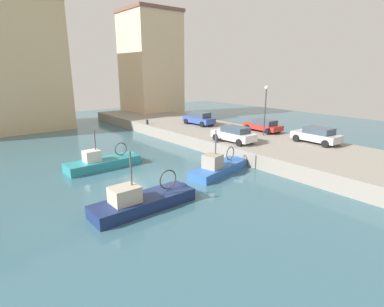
{
  "coord_description": "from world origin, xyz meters",
  "views": [
    {
      "loc": [
        -11.25,
        -17.33,
        7.53
      ],
      "look_at": [
        3.22,
        0.46,
        1.2
      ],
      "focal_mm": 28.58,
      "sensor_mm": 36.0,
      "label": 1
    }
  ],
  "objects_px": {
    "fishing_boat_navy": "(149,205)",
    "parked_car_red": "(263,125)",
    "mooring_bollard_mid": "(147,122)",
    "parked_car_blue": "(199,118)",
    "mooring_bollard_south": "(217,139)",
    "fishing_boat_blue": "(221,170)",
    "parked_car_silver": "(317,135)",
    "parked_car_white": "(234,134)",
    "quay_streetlamp": "(266,102)",
    "fishing_boat_teal": "(108,166)"
  },
  "relations": [
    {
      "from": "fishing_boat_navy",
      "to": "parked_car_blue",
      "type": "relative_size",
      "value": 1.62
    },
    {
      "from": "fishing_boat_teal",
      "to": "parked_car_white",
      "type": "height_order",
      "value": "fishing_boat_teal"
    },
    {
      "from": "mooring_bollard_mid",
      "to": "fishing_boat_blue",
      "type": "bearing_deg",
      "value": -100.84
    },
    {
      "from": "quay_streetlamp",
      "to": "parked_car_silver",
      "type": "bearing_deg",
      "value": -78.76
    },
    {
      "from": "parked_car_blue",
      "to": "mooring_bollard_south",
      "type": "bearing_deg",
      "value": -120.35
    },
    {
      "from": "quay_streetlamp",
      "to": "mooring_bollard_mid",
      "type": "bearing_deg",
      "value": 113.86
    },
    {
      "from": "mooring_bollard_south",
      "to": "parked_car_silver",
      "type": "bearing_deg",
      "value": -41.09
    },
    {
      "from": "fishing_boat_navy",
      "to": "parked_car_red",
      "type": "height_order",
      "value": "fishing_boat_navy"
    },
    {
      "from": "parked_car_red",
      "to": "parked_car_white",
      "type": "relative_size",
      "value": 0.98
    },
    {
      "from": "parked_car_blue",
      "to": "quay_streetlamp",
      "type": "distance_m",
      "value": 9.02
    },
    {
      "from": "parked_car_red",
      "to": "parked_car_blue",
      "type": "relative_size",
      "value": 0.97
    },
    {
      "from": "fishing_boat_navy",
      "to": "parked_car_red",
      "type": "xyz_separation_m",
      "value": [
        17.65,
        5.97,
        1.74
      ]
    },
    {
      "from": "parked_car_silver",
      "to": "fishing_boat_blue",
      "type": "bearing_deg",
      "value": 167.59
    },
    {
      "from": "fishing_boat_teal",
      "to": "mooring_bollard_south",
      "type": "xyz_separation_m",
      "value": [
        9.17,
        -2.94,
        1.38
      ]
    },
    {
      "from": "parked_car_silver",
      "to": "parked_car_white",
      "type": "bearing_deg",
      "value": 137.84
    },
    {
      "from": "parked_car_white",
      "to": "parked_car_blue",
      "type": "xyz_separation_m",
      "value": [
        3.35,
        8.73,
        0.03
      ]
    },
    {
      "from": "fishing_boat_navy",
      "to": "fishing_boat_blue",
      "type": "xyz_separation_m",
      "value": [
        7.46,
        1.78,
        0.01
      ]
    },
    {
      "from": "fishing_boat_blue",
      "to": "parked_car_blue",
      "type": "distance_m",
      "value": 13.9
    },
    {
      "from": "fishing_boat_navy",
      "to": "parked_car_silver",
      "type": "xyz_separation_m",
      "value": [
        17.11,
        -0.34,
        1.8
      ]
    },
    {
      "from": "fishing_boat_blue",
      "to": "parked_car_red",
      "type": "distance_m",
      "value": 11.15
    },
    {
      "from": "fishing_boat_navy",
      "to": "fishing_boat_teal",
      "type": "bearing_deg",
      "value": 81.24
    },
    {
      "from": "fishing_boat_blue",
      "to": "mooring_bollard_south",
      "type": "height_order",
      "value": "fishing_boat_blue"
    },
    {
      "from": "fishing_boat_teal",
      "to": "parked_car_blue",
      "type": "height_order",
      "value": "fishing_boat_teal"
    },
    {
      "from": "quay_streetlamp",
      "to": "fishing_boat_navy",
      "type": "bearing_deg",
      "value": -163.81
    },
    {
      "from": "parked_car_silver",
      "to": "quay_streetlamp",
      "type": "xyz_separation_m",
      "value": [
        -1.0,
        5.02,
        2.53
      ]
    },
    {
      "from": "parked_car_white",
      "to": "mooring_bollard_mid",
      "type": "bearing_deg",
      "value": 95.48
    },
    {
      "from": "parked_car_red",
      "to": "parked_car_white",
      "type": "xyz_separation_m",
      "value": [
        -5.95,
        -1.41,
        0.07
      ]
    },
    {
      "from": "parked_car_silver",
      "to": "mooring_bollard_mid",
      "type": "bearing_deg",
      "value": 110.48
    },
    {
      "from": "fishing_boat_navy",
      "to": "mooring_bollard_mid",
      "type": "distance_m",
      "value": 20.39
    },
    {
      "from": "parked_car_white",
      "to": "mooring_bollard_mid",
      "type": "relative_size",
      "value": 7.55
    },
    {
      "from": "fishing_boat_blue",
      "to": "quay_streetlamp",
      "type": "xyz_separation_m",
      "value": [
        8.65,
        2.9,
        4.32
      ]
    },
    {
      "from": "parked_car_red",
      "to": "parked_car_silver",
      "type": "relative_size",
      "value": 0.98
    },
    {
      "from": "fishing_boat_blue",
      "to": "parked_car_silver",
      "type": "xyz_separation_m",
      "value": [
        9.65,
        -2.12,
        1.79
      ]
    },
    {
      "from": "fishing_boat_blue",
      "to": "parked_car_white",
      "type": "height_order",
      "value": "fishing_boat_blue"
    },
    {
      "from": "parked_car_red",
      "to": "parked_car_silver",
      "type": "distance_m",
      "value": 6.34
    },
    {
      "from": "parked_car_silver",
      "to": "mooring_bollard_mid",
      "type": "distance_m",
      "value": 19.0
    },
    {
      "from": "parked_car_blue",
      "to": "mooring_bollard_mid",
      "type": "relative_size",
      "value": 7.58
    },
    {
      "from": "parked_car_silver",
      "to": "mooring_bollard_south",
      "type": "height_order",
      "value": "parked_car_silver"
    },
    {
      "from": "fishing_boat_navy",
      "to": "parked_car_white",
      "type": "relative_size",
      "value": 1.63
    },
    {
      "from": "parked_car_white",
      "to": "parked_car_silver",
      "type": "xyz_separation_m",
      "value": [
        5.41,
        -4.9,
        -0.01
      ]
    },
    {
      "from": "parked_car_blue",
      "to": "parked_car_silver",
      "type": "relative_size",
      "value": 1.01
    },
    {
      "from": "parked_car_blue",
      "to": "parked_car_silver",
      "type": "xyz_separation_m",
      "value": [
        2.07,
        -13.63,
        -0.03
      ]
    },
    {
      "from": "parked_car_silver",
      "to": "quay_streetlamp",
      "type": "relative_size",
      "value": 0.85
    },
    {
      "from": "parked_car_white",
      "to": "parked_car_blue",
      "type": "distance_m",
      "value": 9.35
    },
    {
      "from": "parked_car_white",
      "to": "mooring_bollard_south",
      "type": "height_order",
      "value": "parked_car_white"
    },
    {
      "from": "fishing_boat_navy",
      "to": "fishing_boat_blue",
      "type": "distance_m",
      "value": 7.67
    },
    {
      "from": "fishing_boat_teal",
      "to": "parked_car_red",
      "type": "height_order",
      "value": "fishing_boat_teal"
    },
    {
      "from": "fishing_boat_teal",
      "to": "fishing_boat_navy",
      "type": "bearing_deg",
      "value": -98.76
    },
    {
      "from": "parked_car_silver",
      "to": "mooring_bollard_south",
      "type": "relative_size",
      "value": 7.5
    },
    {
      "from": "mooring_bollard_mid",
      "to": "parked_car_silver",
      "type": "bearing_deg",
      "value": -69.52
    }
  ]
}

